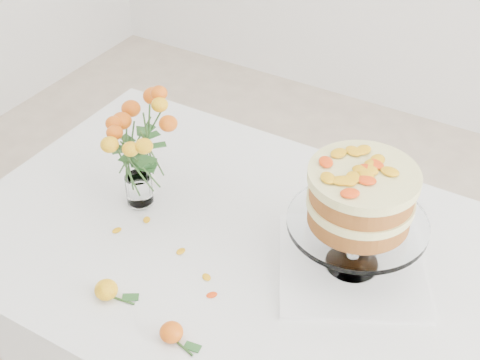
# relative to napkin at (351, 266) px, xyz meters

# --- Properties ---
(table) EXTENTS (1.43, 0.93, 0.76)m
(table) POSITION_rel_napkin_xyz_m (-0.25, -0.06, -0.09)
(table) COLOR tan
(table) RESTS_ON ground
(napkin) EXTENTS (0.45, 0.45, 0.01)m
(napkin) POSITION_rel_napkin_xyz_m (0.00, 0.00, 0.00)
(napkin) COLOR white
(napkin) RESTS_ON table
(cake_stand) EXTENTS (0.32, 0.32, 0.28)m
(cake_stand) POSITION_rel_napkin_xyz_m (0.00, 0.00, 0.19)
(cake_stand) COLOR white
(cake_stand) RESTS_ON napkin
(rose_vase) EXTENTS (0.24, 0.24, 0.35)m
(rose_vase) POSITION_rel_napkin_xyz_m (-0.57, -0.06, 0.20)
(rose_vase) COLOR white
(rose_vase) RESTS_ON table
(loose_rose_near) EXTENTS (0.09, 0.05, 0.04)m
(loose_rose_near) POSITION_rel_napkin_xyz_m (-0.43, -0.36, 0.02)
(loose_rose_near) COLOR yellow
(loose_rose_near) RESTS_ON table
(loose_rose_far) EXTENTS (0.09, 0.05, 0.04)m
(loose_rose_far) POSITION_rel_napkin_xyz_m (-0.24, -0.39, 0.02)
(loose_rose_far) COLOR orange
(loose_rose_far) RESTS_ON table
(stray_petal_a) EXTENTS (0.03, 0.02, 0.00)m
(stray_petal_a) POSITION_rel_napkin_xyz_m (-0.37, -0.16, -0.00)
(stray_petal_a) COLOR #E9A00E
(stray_petal_a) RESTS_ON table
(stray_petal_b) EXTENTS (0.03, 0.02, 0.00)m
(stray_petal_b) POSITION_rel_napkin_xyz_m (-0.27, -0.20, -0.00)
(stray_petal_b) COLOR #E9A00E
(stray_petal_b) RESTS_ON table
(stray_petal_c) EXTENTS (0.03, 0.02, 0.00)m
(stray_petal_c) POSITION_rel_napkin_xyz_m (-0.23, -0.24, -0.00)
(stray_petal_c) COLOR #E9A00E
(stray_petal_c) RESTS_ON table
(stray_petal_d) EXTENTS (0.03, 0.02, 0.00)m
(stray_petal_d) POSITION_rel_napkin_xyz_m (-0.51, -0.11, -0.00)
(stray_petal_d) COLOR #E9A00E
(stray_petal_d) RESTS_ON table
(stray_petal_e) EXTENTS (0.03, 0.02, 0.00)m
(stray_petal_e) POSITION_rel_napkin_xyz_m (-0.55, -0.18, -0.00)
(stray_petal_e) COLOR #E9A00E
(stray_petal_e) RESTS_ON table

